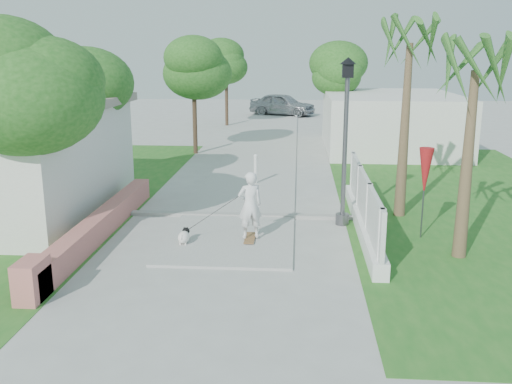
# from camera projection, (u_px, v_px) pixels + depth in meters

# --- Properties ---
(ground) EXTENTS (90.00, 90.00, 0.00)m
(ground) POSITION_uv_depth(u_px,v_px,m) (204.00, 310.00, 10.40)
(ground) COLOR #B7B7B2
(ground) RESTS_ON ground
(path_strip) EXTENTS (3.20, 36.00, 0.06)m
(path_strip) POSITION_uv_depth(u_px,v_px,m) (266.00, 140.00, 29.74)
(path_strip) COLOR #B7B7B2
(path_strip) RESTS_ON ground
(curb) EXTENTS (6.50, 0.25, 0.10)m
(curb) POSITION_uv_depth(u_px,v_px,m) (238.00, 215.00, 16.19)
(curb) COLOR #999993
(curb) RESTS_ON ground
(grass_left) EXTENTS (8.00, 20.00, 0.01)m
(grass_left) POSITION_uv_depth(u_px,v_px,m) (32.00, 195.00, 18.64)
(grass_left) COLOR #256620
(grass_left) RESTS_ON ground
(grass_right) EXTENTS (8.00, 20.00, 0.01)m
(grass_right) POSITION_uv_depth(u_px,v_px,m) (469.00, 203.00, 17.63)
(grass_right) COLOR #256620
(grass_right) RESTS_ON ground
(pink_wall) EXTENTS (0.45, 8.20, 0.80)m
(pink_wall) POSITION_uv_depth(u_px,v_px,m) (94.00, 230.00, 14.00)
(pink_wall) COLOR #C67565
(pink_wall) RESTS_ON ground
(lattice_fence) EXTENTS (0.35, 7.00, 1.50)m
(lattice_fence) POSITION_uv_depth(u_px,v_px,m) (363.00, 211.00, 14.86)
(lattice_fence) COLOR white
(lattice_fence) RESTS_ON ground
(building_right) EXTENTS (6.00, 8.00, 2.60)m
(building_right) POSITION_uv_depth(u_px,v_px,m) (390.00, 121.00, 27.06)
(building_right) COLOR silver
(building_right) RESTS_ON ground
(street_lamp) EXTENTS (0.44, 0.44, 4.44)m
(street_lamp) POSITION_uv_depth(u_px,v_px,m) (345.00, 136.00, 14.92)
(street_lamp) COLOR #59595E
(street_lamp) RESTS_ON ground
(bollard) EXTENTS (0.14, 0.14, 1.09)m
(bollard) POSITION_uv_depth(u_px,v_px,m) (256.00, 168.00, 19.92)
(bollard) COLOR white
(bollard) RESTS_ON ground
(patio_umbrella) EXTENTS (0.36, 0.36, 2.30)m
(patio_umbrella) POSITION_uv_depth(u_px,v_px,m) (425.00, 173.00, 14.00)
(patio_umbrella) COLOR #59595E
(patio_umbrella) RESTS_ON ground
(tree_left_near) EXTENTS (3.60, 3.60, 5.28)m
(tree_left_near) POSITION_uv_depth(u_px,v_px,m) (22.00, 87.00, 12.67)
(tree_left_near) COLOR #4C3826
(tree_left_near) RESTS_ON ground
(tree_left_mid) EXTENTS (3.20, 3.20, 4.85)m
(tree_left_mid) POSITION_uv_depth(u_px,v_px,m) (74.00, 86.00, 18.14)
(tree_left_mid) COLOR #4C3826
(tree_left_mid) RESTS_ON ground
(tree_path_left) EXTENTS (3.40, 3.40, 5.23)m
(tree_path_left) POSITION_uv_depth(u_px,v_px,m) (194.00, 68.00, 25.14)
(tree_path_left) COLOR #4C3826
(tree_path_left) RESTS_ON ground
(tree_path_right) EXTENTS (3.00, 3.00, 4.79)m
(tree_path_right) POSITION_uv_depth(u_px,v_px,m) (330.00, 73.00, 28.65)
(tree_path_right) COLOR #4C3826
(tree_path_right) RESTS_ON ground
(tree_path_far) EXTENTS (3.20, 3.20, 5.17)m
(tree_path_far) POSITION_uv_depth(u_px,v_px,m) (226.00, 63.00, 34.80)
(tree_path_far) COLOR #4C3826
(tree_path_far) RESTS_ON ground
(palm_far) EXTENTS (1.80, 1.80, 5.30)m
(palm_far) POSITION_uv_depth(u_px,v_px,m) (409.00, 55.00, 15.27)
(palm_far) COLOR brown
(palm_far) RESTS_ON ground
(palm_near) EXTENTS (1.80, 1.80, 4.70)m
(palm_near) POSITION_uv_depth(u_px,v_px,m) (475.00, 82.00, 12.14)
(palm_near) COLOR brown
(palm_near) RESTS_ON ground
(skateboarder) EXTENTS (1.93, 0.90, 1.77)m
(skateboarder) POSITION_uv_depth(u_px,v_px,m) (234.00, 209.00, 13.92)
(skateboarder) COLOR olive
(skateboarder) RESTS_ON ground
(dog) EXTENTS (0.30, 0.61, 0.42)m
(dog) POSITION_uv_depth(u_px,v_px,m) (184.00, 236.00, 13.81)
(dog) COLOR white
(dog) RESTS_ON ground
(parked_car) EXTENTS (5.04, 3.37, 1.59)m
(parked_car) POSITION_uv_depth(u_px,v_px,m) (282.00, 104.00, 40.85)
(parked_car) COLOR #9D9FA4
(parked_car) RESTS_ON ground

